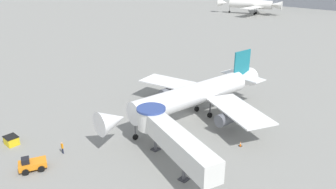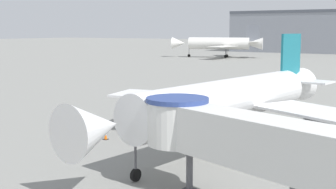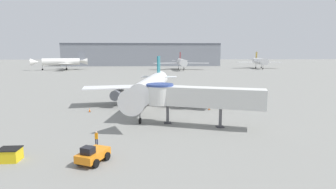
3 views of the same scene
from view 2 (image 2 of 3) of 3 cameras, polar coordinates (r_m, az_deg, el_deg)
name	(u,v)px [view 2 (image 2 of 3)]	position (r m, az deg, el deg)	size (l,w,h in m)	color
ground_plane	(211,146)	(42.65, 5.30, -6.23)	(800.00, 800.00, 0.00)	gray
main_airplane	(230,101)	(41.36, 7.59, -0.76)	(29.04, 32.91, 9.96)	white
jet_bridge	(239,137)	(26.85, 8.60, -5.20)	(16.91, 8.23, 6.05)	silver
traffic_cone_port_wing	(106,136)	(45.10, -7.61, -5.03)	(0.44, 0.44, 0.73)	black
background_jet_gray_tail	(220,43)	(174.32, 6.41, 6.21)	(33.35, 31.73, 11.93)	white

